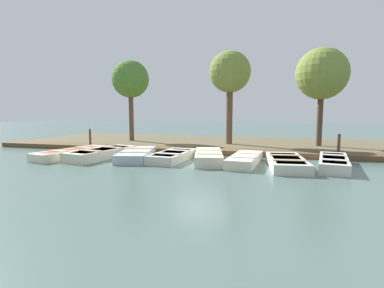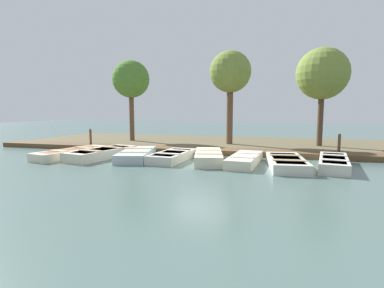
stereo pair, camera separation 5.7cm
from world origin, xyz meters
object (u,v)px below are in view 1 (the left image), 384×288
(rowboat_2, at_px, (137,154))
(park_tree_left, at_px, (230,73))
(park_tree_far_left, at_px, (130,80))
(rowboat_5, at_px, (245,160))
(park_tree_center, at_px, (322,74))
(rowboat_1, at_px, (102,153))
(rowboat_6, at_px, (286,162))
(rowboat_3, at_px, (172,156))
(rowboat_4, at_px, (209,157))
(mooring_post_near, at_px, (90,139))
(rowboat_7, at_px, (333,162))
(rowboat_0, at_px, (71,153))
(mooring_post_far, at_px, (339,146))

(rowboat_2, height_order, park_tree_left, park_tree_left)
(park_tree_far_left, bearing_deg, rowboat_5, 53.53)
(rowboat_2, xyz_separation_m, park_tree_center, (-5.63, 8.04, 3.77))
(rowboat_1, distance_m, rowboat_6, 7.73)
(rowboat_3, relative_size, rowboat_4, 0.93)
(mooring_post_near, xyz_separation_m, park_tree_center, (-3.35, 11.87, 3.41))
(rowboat_7, xyz_separation_m, park_tree_left, (-5.24, -4.59, 3.93))
(rowboat_0, bearing_deg, park_tree_left, 144.37)
(park_tree_far_left, bearing_deg, park_tree_center, 90.61)
(rowboat_0, bearing_deg, rowboat_5, 104.15)
(rowboat_4, xyz_separation_m, park_tree_left, (-5.23, 0.06, 3.91))
(rowboat_7, relative_size, mooring_post_far, 3.04)
(rowboat_4, distance_m, park_tree_center, 8.32)
(rowboat_4, distance_m, rowboat_7, 4.65)
(rowboat_5, height_order, park_tree_far_left, park_tree_far_left)
(rowboat_4, xyz_separation_m, rowboat_5, (0.15, 1.47, -0.03))
(rowboat_4, xyz_separation_m, mooring_post_near, (-2.26, -7.00, 0.33))
(mooring_post_near, bearing_deg, rowboat_5, 74.06)
(rowboat_7, bearing_deg, rowboat_6, -70.40)
(park_tree_center, bearing_deg, rowboat_3, -48.50)
(park_tree_left, bearing_deg, rowboat_7, 41.20)
(rowboat_3, xyz_separation_m, rowboat_5, (0.10, 3.00, 0.00))
(rowboat_4, height_order, park_tree_center, park_tree_center)
(rowboat_3, height_order, rowboat_5, rowboat_5)
(rowboat_0, relative_size, rowboat_1, 1.03)
(rowboat_4, xyz_separation_m, rowboat_6, (0.33, 3.00, -0.03))
(mooring_post_far, bearing_deg, rowboat_2, -74.79)
(mooring_post_far, bearing_deg, rowboat_7, -14.37)
(rowboat_5, height_order, mooring_post_near, mooring_post_near)
(rowboat_2, relative_size, mooring_post_near, 3.10)
(park_tree_far_left, height_order, park_tree_center, park_tree_center)
(rowboat_3, distance_m, park_tree_left, 6.78)
(rowboat_6, xyz_separation_m, rowboat_7, (-0.32, 1.65, 0.01))
(rowboat_6, relative_size, park_tree_far_left, 0.63)
(rowboat_5, xyz_separation_m, mooring_post_near, (-2.42, -8.47, 0.36))
(rowboat_0, height_order, rowboat_5, rowboat_5)
(park_tree_left, xyz_separation_m, park_tree_center, (-0.38, 4.81, -0.16))
(rowboat_6, xyz_separation_m, mooring_post_far, (-2.59, 2.23, 0.37))
(rowboat_5, distance_m, park_tree_far_left, 10.22)
(rowboat_3, xyz_separation_m, park_tree_center, (-5.66, 6.40, 3.78))
(rowboat_4, height_order, park_tree_left, park_tree_left)
(rowboat_1, bearing_deg, park_tree_far_left, -153.89)
(rowboat_1, xyz_separation_m, rowboat_4, (-0.25, 4.72, 0.01))
(rowboat_4, distance_m, rowboat_5, 1.48)
(rowboat_0, distance_m, park_tree_far_left, 6.96)
(rowboat_6, bearing_deg, rowboat_0, -95.71)
(rowboat_1, distance_m, rowboat_7, 9.37)
(rowboat_6, bearing_deg, rowboat_7, 95.01)
(rowboat_0, bearing_deg, rowboat_7, 104.47)
(rowboat_3, xyz_separation_m, rowboat_7, (-0.04, 6.17, 0.01))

